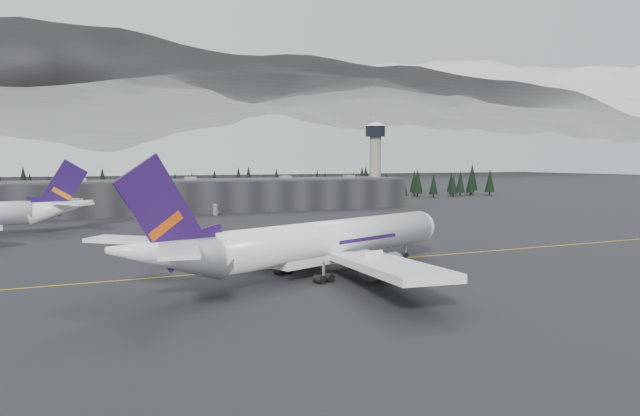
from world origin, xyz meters
name	(u,v)px	position (x,y,z in m)	size (l,w,h in m)	color
ground	(359,260)	(0.00, 0.00, 0.00)	(1400.00, 1400.00, 0.00)	black
taxiline	(364,261)	(0.00, -2.00, 0.01)	(400.00, 0.40, 0.02)	gold
terminal	(216,195)	(0.00, 125.00, 6.30)	(160.00, 30.00, 12.60)	black
control_tower	(375,153)	(75.00, 128.00, 23.41)	(10.00, 10.00, 37.70)	gray
treeline	(197,188)	(0.00, 162.00, 7.50)	(360.00, 20.00, 15.00)	black
mountain_ridge	(103,172)	(0.00, 1000.00, 0.00)	(4400.00, 900.00, 420.00)	white
jet_main	(309,243)	(-16.05, -11.98, 5.93)	(69.08, 61.73, 21.04)	white
gse_vehicle_a	(175,215)	(-19.77, 103.56, 0.78)	(2.58, 5.60, 1.56)	silver
gse_vehicle_b	(216,214)	(-5.28, 102.32, 0.76)	(1.80, 4.47, 1.52)	silver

